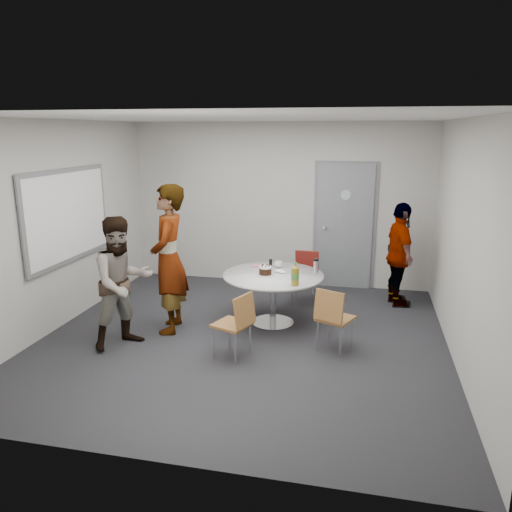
% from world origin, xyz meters
% --- Properties ---
extents(floor, '(5.00, 5.00, 0.00)m').
position_xyz_m(floor, '(0.00, 0.00, 0.00)').
color(floor, '#252529').
rests_on(floor, ground).
extents(ceiling, '(5.00, 5.00, 0.00)m').
position_xyz_m(ceiling, '(0.00, 0.00, 2.70)').
color(ceiling, silver).
rests_on(ceiling, wall_back).
extents(wall_back, '(5.00, 0.00, 5.00)m').
position_xyz_m(wall_back, '(0.00, 2.50, 1.35)').
color(wall_back, '#B6B3AC').
rests_on(wall_back, floor).
extents(wall_left, '(0.00, 5.00, 5.00)m').
position_xyz_m(wall_left, '(-2.50, 0.00, 1.35)').
color(wall_left, '#B6B3AC').
rests_on(wall_left, floor).
extents(wall_right, '(0.00, 5.00, 5.00)m').
position_xyz_m(wall_right, '(2.50, 0.00, 1.35)').
color(wall_right, '#B6B3AC').
rests_on(wall_right, floor).
extents(wall_front, '(5.00, 0.00, 5.00)m').
position_xyz_m(wall_front, '(0.00, -2.50, 1.35)').
color(wall_front, '#B6B3AC').
rests_on(wall_front, floor).
extents(door, '(1.02, 0.17, 2.12)m').
position_xyz_m(door, '(1.10, 2.48, 1.03)').
color(door, slate).
rests_on(door, wall_back).
extents(whiteboard, '(0.04, 1.90, 1.25)m').
position_xyz_m(whiteboard, '(-2.46, 0.20, 1.45)').
color(whiteboard, slate).
rests_on(whiteboard, wall_left).
extents(table, '(1.34, 1.34, 1.00)m').
position_xyz_m(table, '(0.29, 0.57, 0.60)').
color(table, silver).
rests_on(table, floor).
extents(chair_near_left, '(0.51, 0.48, 0.78)m').
position_xyz_m(chair_near_left, '(0.07, -0.55, 0.47)').
color(chair_near_left, brown).
rests_on(chair_near_left, floor).
extents(chair_near_right, '(0.50, 0.52, 0.79)m').
position_xyz_m(chair_near_right, '(1.12, -0.15, 0.47)').
color(chair_near_right, brown).
rests_on(chair_near_right, floor).
extents(chair_far, '(0.39, 0.43, 0.79)m').
position_xyz_m(chair_far, '(0.59, 1.56, 0.48)').
color(chair_far, maroon).
rests_on(chair_far, floor).
extents(person_main, '(0.59, 0.78, 1.92)m').
position_xyz_m(person_main, '(-1.00, 0.08, 0.96)').
color(person_main, '#A5C6EA').
rests_on(person_main, floor).
extents(person_left, '(0.95, 0.98, 1.60)m').
position_xyz_m(person_left, '(-1.36, -0.49, 0.80)').
color(person_left, white).
rests_on(person_left, floor).
extents(person_right, '(0.60, 0.98, 1.55)m').
position_xyz_m(person_right, '(1.95, 1.73, 0.78)').
color(person_right, black).
rests_on(person_right, floor).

